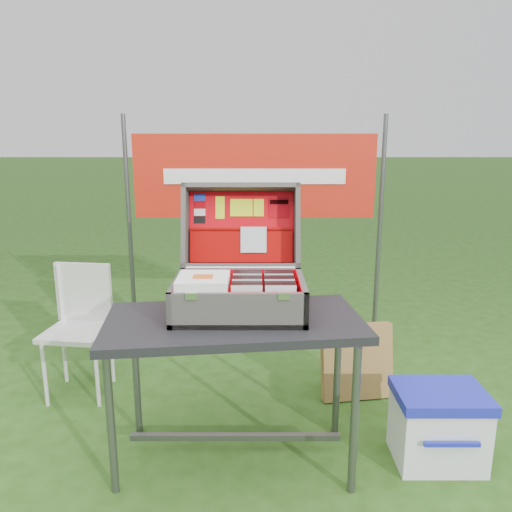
{
  "coord_description": "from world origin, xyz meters",
  "views": [
    {
      "loc": [
        0.01,
        -2.24,
        1.55
      ],
      "look_at": [
        0.01,
        0.1,
        0.99
      ],
      "focal_mm": 35.0,
      "sensor_mm": 36.0,
      "label": 1
    }
  ],
  "objects_px": {
    "cooler": "(438,426)",
    "chair": "(77,333)",
    "cardboard_box": "(357,362)",
    "suitcase": "(239,252)",
    "table": "(235,391)"
  },
  "relations": [
    {
      "from": "chair",
      "to": "cardboard_box",
      "type": "bearing_deg",
      "value": 6.35
    },
    {
      "from": "chair",
      "to": "cardboard_box",
      "type": "relative_size",
      "value": 1.73
    },
    {
      "from": "suitcase",
      "to": "chair",
      "type": "height_order",
      "value": "suitcase"
    },
    {
      "from": "suitcase",
      "to": "chair",
      "type": "relative_size",
      "value": 0.78
    },
    {
      "from": "chair",
      "to": "cardboard_box",
      "type": "height_order",
      "value": "chair"
    },
    {
      "from": "cooler",
      "to": "chair",
      "type": "relative_size",
      "value": 0.54
    },
    {
      "from": "suitcase",
      "to": "table",
      "type": "bearing_deg",
      "value": -99.9
    },
    {
      "from": "suitcase",
      "to": "cardboard_box",
      "type": "bearing_deg",
      "value": 35.19
    },
    {
      "from": "suitcase",
      "to": "cardboard_box",
      "type": "xyz_separation_m",
      "value": [
        0.69,
        0.49,
        -0.79
      ]
    },
    {
      "from": "cooler",
      "to": "chair",
      "type": "bearing_deg",
      "value": 161.37
    },
    {
      "from": "table",
      "to": "cooler",
      "type": "xyz_separation_m",
      "value": [
        0.99,
        -0.01,
        -0.18
      ]
    },
    {
      "from": "suitcase",
      "to": "cardboard_box",
      "type": "distance_m",
      "value": 1.16
    },
    {
      "from": "suitcase",
      "to": "chair",
      "type": "xyz_separation_m",
      "value": [
        -1.0,
        0.52,
        -0.62
      ]
    },
    {
      "from": "suitcase",
      "to": "cooler",
      "type": "bearing_deg",
      "value": -8.38
    },
    {
      "from": "suitcase",
      "to": "cardboard_box",
      "type": "height_order",
      "value": "suitcase"
    }
  ]
}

